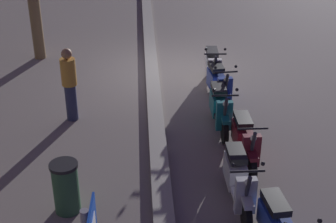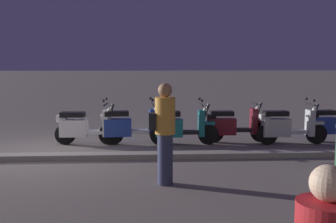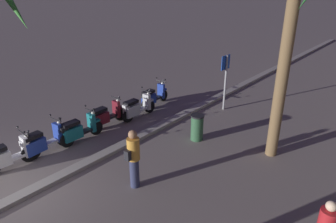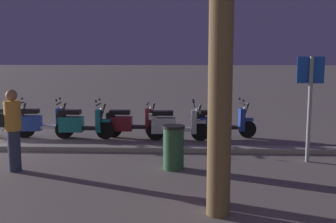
{
  "view_description": "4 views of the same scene",
  "coord_description": "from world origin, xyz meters",
  "px_view_note": "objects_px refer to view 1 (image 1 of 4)",
  "views": [
    {
      "loc": [
        -12.91,
        0.78,
        5.47
      ],
      "look_at": [
        -4.73,
        0.29,
        1.2
      ],
      "focal_mm": 53.05,
      "sensor_mm": 36.0,
      "label": 1
    },
    {
      "loc": [
        -2.32,
        9.13,
        2.06
      ],
      "look_at": [
        -2.8,
        0.76,
        1.06
      ],
      "focal_mm": 43.56,
      "sensor_mm": 36.0,
      "label": 2
    },
    {
      "loc": [
        2.17,
        7.68,
        5.32
      ],
      "look_at": [
        -5.69,
        1.0,
        0.88
      ],
      "focal_mm": 33.14,
      "sensor_mm": 36.0,
      "label": 3
    },
    {
      "loc": [
        -6.23,
        10.44,
        2.4
      ],
      "look_at": [
        -5.82,
        0.78,
        1.07
      ],
      "focal_mm": 42.82,
      "sensor_mm": 36.0,
      "label": 4
    }
  ],
  "objects_px": {
    "scooter_blue_mid_rear": "(218,84)",
    "scooter_white_mid_front": "(212,67)",
    "scooter_silver_far_back": "(238,179)",
    "scooter_teal_tail_end": "(220,107)",
    "litter_bin": "(66,187)",
    "scooter_maroon_mid_centre": "(245,140)",
    "pedestrian_by_palm_tree": "(69,83)"
  },
  "relations": [
    {
      "from": "scooter_teal_tail_end",
      "to": "scooter_white_mid_front",
      "type": "relative_size",
      "value": 1.0
    },
    {
      "from": "scooter_blue_mid_rear",
      "to": "pedestrian_by_palm_tree",
      "type": "relative_size",
      "value": 1.05
    },
    {
      "from": "pedestrian_by_palm_tree",
      "to": "litter_bin",
      "type": "distance_m",
      "value": 3.39
    },
    {
      "from": "scooter_blue_mid_rear",
      "to": "scooter_white_mid_front",
      "type": "relative_size",
      "value": 1.04
    },
    {
      "from": "scooter_teal_tail_end",
      "to": "litter_bin",
      "type": "distance_m",
      "value": 4.16
    },
    {
      "from": "scooter_silver_far_back",
      "to": "litter_bin",
      "type": "bearing_deg",
      "value": 91.94
    },
    {
      "from": "pedestrian_by_palm_tree",
      "to": "scooter_teal_tail_end",
      "type": "bearing_deg",
      "value": -98.89
    },
    {
      "from": "scooter_teal_tail_end",
      "to": "litter_bin",
      "type": "height_order",
      "value": "scooter_teal_tail_end"
    },
    {
      "from": "scooter_blue_mid_rear",
      "to": "litter_bin",
      "type": "height_order",
      "value": "scooter_blue_mid_rear"
    },
    {
      "from": "scooter_silver_far_back",
      "to": "scooter_blue_mid_rear",
      "type": "relative_size",
      "value": 0.99
    },
    {
      "from": "scooter_silver_far_back",
      "to": "scooter_blue_mid_rear",
      "type": "bearing_deg",
      "value": -3.73
    },
    {
      "from": "scooter_silver_far_back",
      "to": "scooter_maroon_mid_centre",
      "type": "xyz_separation_m",
      "value": [
        1.31,
        -0.38,
        -0.01
      ]
    },
    {
      "from": "scooter_maroon_mid_centre",
      "to": "pedestrian_by_palm_tree",
      "type": "distance_m",
      "value": 4.13
    },
    {
      "from": "scooter_blue_mid_rear",
      "to": "scooter_white_mid_front",
      "type": "xyz_separation_m",
      "value": [
        1.12,
        -0.01,
        -0.01
      ]
    },
    {
      "from": "scooter_maroon_mid_centre",
      "to": "scooter_teal_tail_end",
      "type": "distance_m",
      "value": 1.44
    },
    {
      "from": "scooter_maroon_mid_centre",
      "to": "scooter_white_mid_front",
      "type": "relative_size",
      "value": 1.0
    },
    {
      "from": "scooter_white_mid_front",
      "to": "pedestrian_by_palm_tree",
      "type": "distance_m",
      "value": 4.01
    },
    {
      "from": "scooter_maroon_mid_centre",
      "to": "pedestrian_by_palm_tree",
      "type": "height_order",
      "value": "pedestrian_by_palm_tree"
    },
    {
      "from": "scooter_silver_far_back",
      "to": "scooter_white_mid_front",
      "type": "distance_m",
      "value": 5.13
    },
    {
      "from": "scooter_teal_tail_end",
      "to": "scooter_blue_mid_rear",
      "type": "relative_size",
      "value": 0.96
    },
    {
      "from": "scooter_silver_far_back",
      "to": "scooter_white_mid_front",
      "type": "relative_size",
      "value": 1.03
    },
    {
      "from": "scooter_silver_far_back",
      "to": "scooter_maroon_mid_centre",
      "type": "relative_size",
      "value": 1.03
    },
    {
      "from": "scooter_silver_far_back",
      "to": "litter_bin",
      "type": "xyz_separation_m",
      "value": [
        -0.1,
        2.95,
        0.03
      ]
    },
    {
      "from": "scooter_silver_far_back",
      "to": "scooter_teal_tail_end",
      "type": "height_order",
      "value": "same"
    },
    {
      "from": "scooter_blue_mid_rear",
      "to": "litter_bin",
      "type": "distance_m",
      "value": 5.21
    },
    {
      "from": "scooter_maroon_mid_centre",
      "to": "litter_bin",
      "type": "bearing_deg",
      "value": 112.97
    },
    {
      "from": "scooter_teal_tail_end",
      "to": "scooter_white_mid_front",
      "type": "bearing_deg",
      "value": -4.06
    },
    {
      "from": "scooter_silver_far_back",
      "to": "scooter_blue_mid_rear",
      "type": "height_order",
      "value": "same"
    },
    {
      "from": "scooter_white_mid_front",
      "to": "litter_bin",
      "type": "bearing_deg",
      "value": 148.29
    },
    {
      "from": "scooter_blue_mid_rear",
      "to": "pedestrian_by_palm_tree",
      "type": "distance_m",
      "value": 3.61
    },
    {
      "from": "scooter_maroon_mid_centre",
      "to": "scooter_white_mid_front",
      "type": "bearing_deg",
      "value": 1.56
    },
    {
      "from": "scooter_maroon_mid_centre",
      "to": "litter_bin",
      "type": "distance_m",
      "value": 3.62
    }
  ]
}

